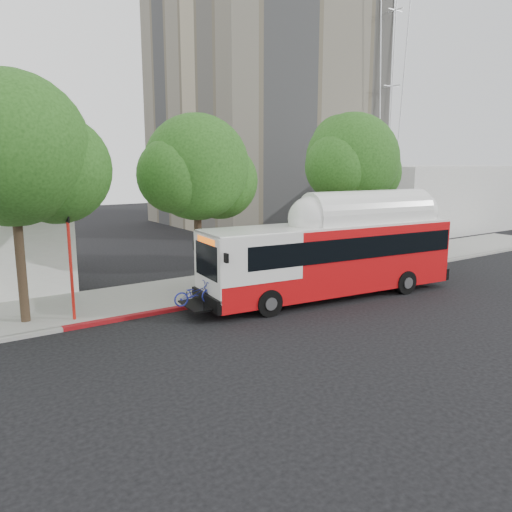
{
  "coord_description": "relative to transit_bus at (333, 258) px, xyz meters",
  "views": [
    {
      "loc": [
        -12.11,
        -15.32,
        6.35
      ],
      "look_at": [
        0.36,
        3.0,
        2.17
      ],
      "focal_mm": 35.0,
      "sensor_mm": 36.0,
      "label": 1
    }
  ],
  "objects": [
    {
      "name": "ground",
      "position": [
        -3.93,
        -1.78,
        -1.88
      ],
      "size": [
        120.0,
        120.0,
        0.0
      ],
      "primitive_type": "plane",
      "color": "black",
      "rests_on": "ground"
    },
    {
      "name": "signal_pole",
      "position": [
        -11.28,
        2.87,
        0.33
      ],
      "size": [
        0.12,
        0.41,
        4.3
      ],
      "color": "red",
      "rests_on": "ground"
    },
    {
      "name": "street_tree_right",
      "position": [
        5.51,
        4.08,
        4.37
      ],
      "size": [
        6.21,
        5.4,
        9.18
      ],
      "color": "#2D2116",
      "rests_on": "ground"
    },
    {
      "name": "curb_strip",
      "position": [
        -3.93,
        2.12,
        -1.81
      ],
      "size": [
        60.0,
        0.3,
        0.15
      ],
      "primitive_type": "cube",
      "color": "gray",
      "rests_on": "ground"
    },
    {
      "name": "red_curb_segment",
      "position": [
        -6.93,
        2.12,
        -1.8
      ],
      "size": [
        10.0,
        0.32,
        0.16
      ],
      "primitive_type": "cube",
      "color": "maroon",
      "rests_on": "ground"
    },
    {
      "name": "apartment_tower",
      "position": [
        14.07,
        26.22,
        15.73
      ],
      "size": [
        18.0,
        18.0,
        37.0
      ],
      "color": "tan",
      "rests_on": "ground"
    },
    {
      "name": "street_tree_left",
      "position": [
        -12.46,
        3.78,
        4.72
      ],
      "size": [
        6.67,
        5.8,
        9.74
      ],
      "color": "#2D2116",
      "rests_on": "ground"
    },
    {
      "name": "sidewalk",
      "position": [
        -3.93,
        4.72,
        -1.81
      ],
      "size": [
        60.0,
        5.0,
        0.15
      ],
      "primitive_type": "cube",
      "color": "gray",
      "rests_on": "ground"
    },
    {
      "name": "horizon_block",
      "position": [
        26.07,
        14.22,
        1.12
      ],
      "size": [
        20.0,
        12.0,
        6.0
      ],
      "primitive_type": "cube",
      "color": "silver",
      "rests_on": "ground"
    },
    {
      "name": "street_tree_mid",
      "position": [
        -4.53,
        4.28,
        4.02
      ],
      "size": [
        5.75,
        5.0,
        8.62
      ],
      "color": "#2D2116",
      "rests_on": "ground"
    },
    {
      "name": "comms_tower",
      "position": [
        22.07,
        16.22,
        18.12
      ],
      "size": [
        2.8,
        2.8,
        40.0
      ],
      "primitive_type": null,
      "color": "silver",
      "rests_on": "ground"
    },
    {
      "name": "transit_bus",
      "position": [
        0.0,
        0.0,
        0.0
      ],
      "size": [
        13.8,
        4.06,
        4.03
      ],
      "rotation": [
        0.0,
        0.0,
        -0.1
      ],
      "color": "red",
      "rests_on": "ground"
    }
  ]
}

